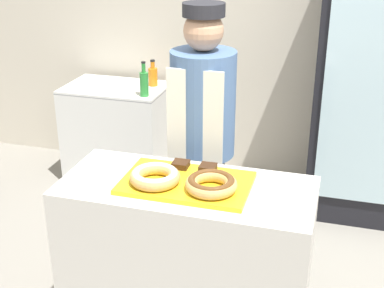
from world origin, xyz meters
name	(u,v)px	position (x,y,z in m)	size (l,w,h in m)	color
wall_back	(261,24)	(0.00, 2.13, 1.35)	(8.00, 0.06, 2.70)	beige
display_counter	(187,264)	(0.00, 0.00, 0.47)	(1.27, 0.57, 0.93)	beige
serving_tray	(186,183)	(0.00, 0.00, 0.94)	(0.63, 0.40, 0.02)	yellow
donut_light_glaze	(155,176)	(-0.14, -0.06, 0.99)	(0.25, 0.25, 0.07)	tan
donut_chocolate_glaze	(211,183)	(0.14, -0.06, 0.99)	(0.25, 0.25, 0.07)	tan
brownie_back_left	(181,164)	(-0.07, 0.14, 0.97)	(0.08, 0.08, 0.03)	#382111
brownie_back_right	(208,168)	(0.07, 0.14, 0.97)	(0.08, 0.08, 0.03)	#382111
baker_person	(202,142)	(-0.08, 0.61, 0.91)	(0.38, 0.38, 1.73)	#4C4C51
beverage_fridge	(363,91)	(0.84, 1.74, 0.97)	(0.68, 0.67, 1.93)	black
chest_freezer	(118,132)	(-1.15, 1.74, 0.42)	(0.85, 0.57, 0.84)	silver
bottle_orange	(153,76)	(-0.85, 1.86, 0.92)	(0.08, 0.08, 0.22)	orange
bottle_green	(144,83)	(-0.82, 1.56, 0.95)	(0.07, 0.07, 0.28)	#2D8C38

